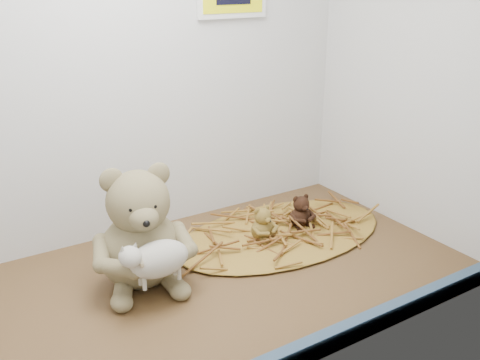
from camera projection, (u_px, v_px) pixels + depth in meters
alcove_shell at (148, 52)px, 95.62cm from camera, size 120.40×60.20×90.40cm
straw_bed at (281, 233)px, 127.05cm from camera, size 54.20×31.47×1.05cm
main_teddy at (139, 226)px, 103.57cm from camera, size 23.70×24.57×24.72cm
toy_lamb at (159, 259)px, 97.64cm from camera, size 15.00×9.15×9.69cm
mini_teddy_tan at (262, 222)px, 122.26cm from camera, size 7.29×7.59×7.96cm
mini_teddy_brown at (301, 210)px, 128.59cm from camera, size 7.05×7.37×7.96cm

